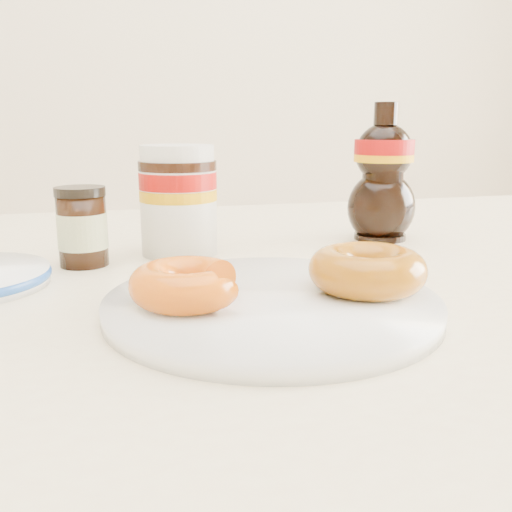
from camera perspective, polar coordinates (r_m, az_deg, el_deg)
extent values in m
cube|color=white|center=(2.26, -10.95, 23.26)|extent=(3.50, 0.10, 2.60)
cube|color=#F5E8BA|center=(0.61, 2.85, -2.76)|extent=(1.40, 0.90, 0.04)
cylinder|color=#C6B28C|center=(1.34, 23.98, -11.86)|extent=(0.06, 0.06, 0.71)
cylinder|color=white|center=(0.46, 1.61, -4.82)|extent=(0.27, 0.27, 0.01)
torus|color=white|center=(0.46, 1.61, -4.70)|extent=(0.27, 0.27, 0.01)
torus|color=#C8620B|center=(0.44, -6.96, -2.79)|extent=(0.11, 0.11, 0.03)
torus|color=#915E09|center=(0.48, 11.05, -1.34)|extent=(0.11, 0.11, 0.03)
cylinder|color=white|center=(0.66, -7.73, 4.66)|extent=(0.09, 0.09, 0.10)
cylinder|color=#8E0905|center=(0.66, -7.82, 7.52)|extent=(0.09, 0.09, 0.02)
cylinder|color=#D89905|center=(0.66, -7.78, 6.09)|extent=(0.09, 0.09, 0.01)
cylinder|color=black|center=(0.66, -7.87, 8.96)|extent=(0.09, 0.09, 0.01)
cylinder|color=white|center=(0.66, -7.90, 10.05)|extent=(0.08, 0.08, 0.02)
cylinder|color=black|center=(0.63, -16.96, 2.45)|extent=(0.05, 0.05, 0.08)
cylinder|color=beige|center=(0.63, -16.96, 2.45)|extent=(0.05, 0.05, 0.04)
cylinder|color=black|center=(0.62, -17.22, 6.19)|extent=(0.05, 0.05, 0.01)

